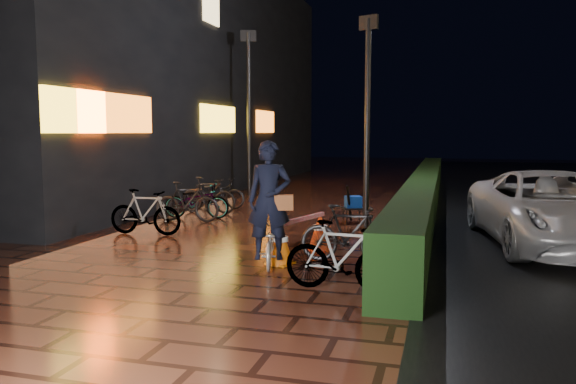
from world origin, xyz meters
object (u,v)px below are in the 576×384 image
(cart_assembly, at_px, (353,203))
(cyclist, at_px, (270,220))
(van, at_px, (553,209))
(traffic_barrier, at_px, (301,237))

(cart_assembly, bearing_deg, cyclist, -97.64)
(van, xyz_separation_m, cart_assembly, (-4.08, 1.69, -0.23))
(van, distance_m, cyclist, 5.52)
(cyclist, xyz_separation_m, cart_assembly, (0.62, 4.60, -0.27))
(van, distance_m, traffic_barrier, 4.87)
(cyclist, relative_size, traffic_barrier, 1.18)
(cart_assembly, bearing_deg, van, -22.46)
(van, bearing_deg, traffic_barrier, -162.22)
(traffic_barrier, relative_size, cart_assembly, 1.84)
(cyclist, height_order, traffic_barrier, cyclist)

